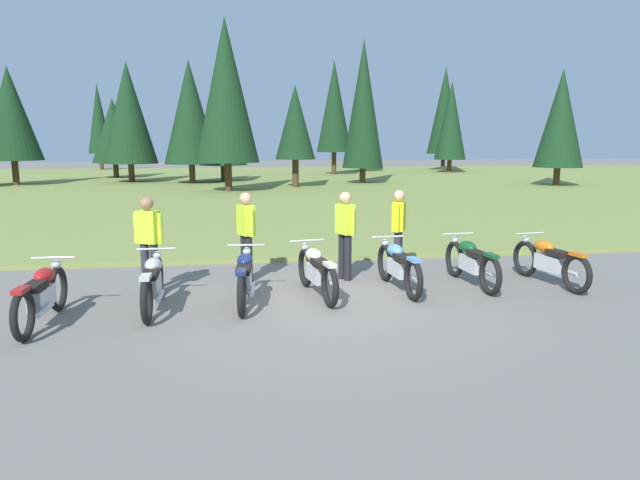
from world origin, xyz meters
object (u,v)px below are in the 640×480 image
motorcycle_cream (317,271)px  motorcycle_sky_blue (398,266)px  motorcycle_navy (245,277)px  rider_checking_bike (345,230)px  rider_near_row_end (149,239)px  motorcycle_silver (153,282)px  motorcycle_british_green (471,262)px  motorcycle_orange (549,261)px  rider_in_hivis_vest (246,231)px  motorcycle_red (42,295)px  rider_with_back_turned (399,227)px

motorcycle_cream → motorcycle_sky_blue: size_ratio=0.99×
motorcycle_navy → rider_checking_bike: (1.90, 1.40, 0.51)m
rider_near_row_end → rider_checking_bike: size_ratio=1.00×
motorcycle_silver → motorcycle_british_green: (5.52, 0.79, 0.00)m
motorcycle_british_green → motorcycle_orange: (1.44, -0.14, 0.00)m
motorcycle_sky_blue → motorcycle_british_green: size_ratio=1.00×
motorcycle_british_green → rider_in_hivis_vest: size_ratio=1.26×
motorcycle_silver → rider_in_hivis_vest: rider_in_hivis_vest is taller
motorcycle_british_green → motorcycle_red: bearing=-169.5°
motorcycle_british_green → motorcycle_silver: bearing=-171.9°
motorcycle_british_green → rider_checking_bike: size_ratio=1.26×
motorcycle_silver → rider_in_hivis_vest: 2.30m
motorcycle_navy → motorcycle_sky_blue: 2.74m
motorcycle_navy → motorcycle_orange: bearing=5.2°
motorcycle_cream → rider_near_row_end: 2.92m
motorcycle_red → motorcycle_british_green: same height
rider_with_back_turned → motorcycle_orange: bearing=-24.5°
motorcycle_silver → rider_in_hivis_vest: size_ratio=1.26×
motorcycle_red → rider_near_row_end: 2.07m
motorcycle_silver → motorcycle_navy: 1.42m
motorcycle_sky_blue → rider_checking_bike: size_ratio=1.26×
motorcycle_cream → motorcycle_sky_blue: bearing=7.6°
motorcycle_sky_blue → rider_with_back_turned: rider_with_back_turned is taller
rider_near_row_end → rider_in_hivis_vest: 1.79m
motorcycle_orange → rider_with_back_turned: size_ratio=1.25×
rider_in_hivis_vest → rider_checking_bike: 1.85m
motorcycle_navy → rider_in_hivis_vest: rider_in_hivis_vest is taller
motorcycle_navy → motorcycle_cream: 1.25m
motorcycle_silver → rider_with_back_turned: size_ratio=1.26×
motorcycle_red → motorcycle_navy: 2.96m
motorcycle_british_green → motorcycle_sky_blue: bearing=-174.2°
rider_near_row_end → rider_with_back_turned: same height
motorcycle_red → rider_with_back_turned: bearing=21.4°
motorcycle_cream → rider_near_row_end: size_ratio=1.25×
motorcycle_cream → motorcycle_british_green: 2.91m
rider_with_back_turned → rider_in_hivis_vest: (-2.96, -0.11, 0.00)m
motorcycle_silver → rider_with_back_turned: rider_with_back_turned is taller
motorcycle_silver → rider_with_back_turned: 4.81m
motorcycle_cream → rider_near_row_end: bearing=168.3°
motorcycle_red → motorcycle_sky_blue: same height
motorcycle_silver → motorcycle_cream: (2.63, 0.45, 0.00)m
motorcycle_cream → motorcycle_sky_blue: (1.48, 0.20, 0.00)m
motorcycle_sky_blue → motorcycle_british_green: bearing=5.8°
motorcycle_british_green → rider_near_row_end: (-5.71, 0.24, 0.51)m
motorcycle_orange → rider_near_row_end: (-7.15, 0.39, 0.51)m
motorcycle_british_green → rider_with_back_turned: size_ratio=1.26×
rider_in_hivis_vest → rider_checking_bike: same height
motorcycle_red → motorcycle_navy: bearing=12.7°
motorcycle_cream → motorcycle_navy: bearing=-165.7°
motorcycle_silver → motorcycle_navy: (1.42, 0.14, 0.00)m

